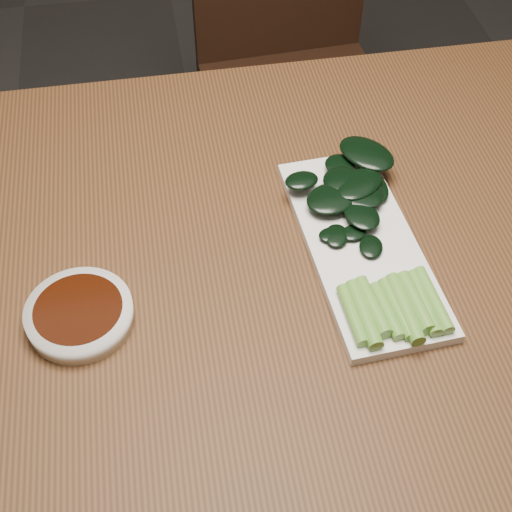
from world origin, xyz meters
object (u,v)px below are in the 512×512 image
at_px(serving_plate, 361,245).
at_px(gai_lan, 366,226).
at_px(sauce_bowl, 80,314).
at_px(table, 261,284).
at_px(chair_far, 291,63).

distance_m(serving_plate, gai_lan, 0.03).
xyz_separation_m(sauce_bowl, serving_plate, (0.36, 0.05, -0.01)).
bearing_deg(sauce_bowl, serving_plate, 8.52).
relative_size(table, sauce_bowl, 11.09).
bearing_deg(serving_plate, gai_lan, 60.28).
height_order(table, sauce_bowl, sauce_bowl).
bearing_deg(chair_far, gai_lan, -98.76).
bearing_deg(serving_plate, sauce_bowl, -171.48).
bearing_deg(sauce_bowl, table, 18.00).
distance_m(table, serving_plate, 0.15).
height_order(chair_far, serving_plate, chair_far).
bearing_deg(table, serving_plate, -9.42).
xyz_separation_m(table, sauce_bowl, (-0.23, -0.07, 0.08)).
xyz_separation_m(chair_far, gai_lan, (-0.07, -0.78, 0.29)).
bearing_deg(table, gai_lan, -2.63).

